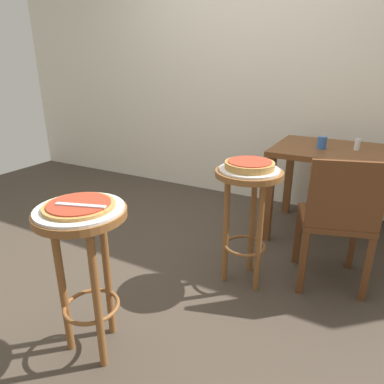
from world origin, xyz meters
name	(u,v)px	position (x,y,z in m)	size (l,w,h in m)	color
ground_plane	(162,267)	(0.00, 0.00, 0.00)	(6.00, 6.00, 0.00)	#42382D
back_wall	(254,45)	(0.00, 1.65, 1.50)	(6.00, 0.10, 3.00)	silver
stool_foreground	(85,250)	(0.11, -0.76, 0.55)	(0.40, 0.40, 0.74)	brown
serving_plate_foreground	(80,209)	(0.11, -0.76, 0.75)	(0.38, 0.38, 0.01)	silver
pizza_foreground	(79,205)	(0.11, -0.76, 0.77)	(0.30, 0.30, 0.02)	#B78442
stool_middle	(247,201)	(0.54, 0.14, 0.55)	(0.40, 0.40, 0.74)	brown
serving_plate_middle	(249,170)	(0.54, 0.14, 0.75)	(0.35, 0.35, 0.01)	silver
pizza_middle	(250,165)	(0.54, 0.14, 0.78)	(0.29, 0.29, 0.05)	#B78442
dining_table	(344,164)	(0.97, 1.07, 0.62)	(1.04, 0.73, 0.73)	brown
cup_near_edge	(322,143)	(0.81, 1.00, 0.77)	(0.07, 0.07, 0.09)	#3360B2
condiment_shaker	(357,144)	(1.04, 1.08, 0.77)	(0.04, 0.04, 0.08)	white
wooden_chair	(337,218)	(1.04, 0.34, 0.47)	(0.50, 0.50, 0.85)	#5B3319
pizza_server_knife	(80,205)	(0.14, -0.78, 0.78)	(0.22, 0.02, 0.01)	silver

